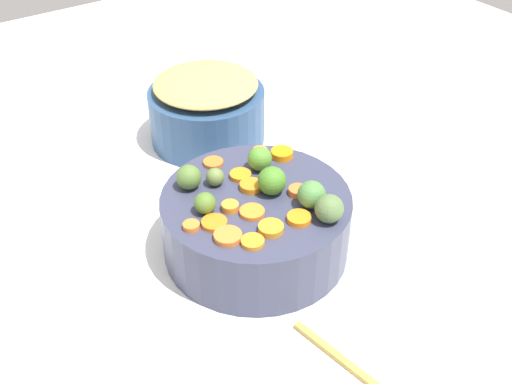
# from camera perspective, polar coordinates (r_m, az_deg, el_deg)

# --- Properties ---
(tabletop) EXTENTS (2.40, 2.40, 0.02)m
(tabletop) POSITION_cam_1_polar(r_m,az_deg,el_deg) (0.99, -0.33, -7.14)
(tabletop) COLOR white
(tabletop) RESTS_ON ground
(serving_bowl_carrots) EXTENTS (0.29, 0.29, 0.10)m
(serving_bowl_carrots) POSITION_cam_1_polar(r_m,az_deg,el_deg) (0.98, 0.00, -2.92)
(serving_bowl_carrots) COLOR #353950
(serving_bowl_carrots) RESTS_ON tabletop
(metal_pot) EXTENTS (0.23, 0.23, 0.11)m
(metal_pot) POSITION_cam_1_polar(r_m,az_deg,el_deg) (1.25, -4.43, 6.91)
(metal_pot) COLOR navy
(metal_pot) RESTS_ON tabletop
(stuffing_mound) EXTENTS (0.20, 0.20, 0.03)m
(stuffing_mound) POSITION_cam_1_polar(r_m,az_deg,el_deg) (1.22, -4.58, 9.72)
(stuffing_mound) COLOR tan
(stuffing_mound) RESTS_ON metal_pot
(carrot_slice_0) EXTENTS (0.04, 0.04, 0.01)m
(carrot_slice_0) POSITION_cam_1_polar(r_m,az_deg,el_deg) (0.98, -1.41, 1.53)
(carrot_slice_0) COLOR orange
(carrot_slice_0) RESTS_ON serving_bowl_carrots
(carrot_slice_1) EXTENTS (0.03, 0.03, 0.01)m
(carrot_slice_1) POSITION_cam_1_polar(r_m,az_deg,el_deg) (0.89, -5.86, -3.07)
(carrot_slice_1) COLOR orange
(carrot_slice_1) RESTS_ON serving_bowl_carrots
(carrot_slice_2) EXTENTS (0.04, 0.04, 0.01)m
(carrot_slice_2) POSITION_cam_1_polar(r_m,az_deg,el_deg) (0.90, 3.91, -2.39)
(carrot_slice_2) COLOR orange
(carrot_slice_2) RESTS_ON serving_bowl_carrots
(carrot_slice_3) EXTENTS (0.04, 0.04, 0.01)m
(carrot_slice_3) POSITION_cam_1_polar(r_m,az_deg,el_deg) (1.03, 2.36, 3.48)
(carrot_slice_3) COLOR orange
(carrot_slice_3) RESTS_ON serving_bowl_carrots
(carrot_slice_4) EXTENTS (0.05, 0.05, 0.01)m
(carrot_slice_4) POSITION_cam_1_polar(r_m,az_deg,el_deg) (1.02, -3.88, 2.67)
(carrot_slice_4) COLOR orange
(carrot_slice_4) RESTS_ON serving_bowl_carrots
(carrot_slice_5) EXTENTS (0.03, 0.03, 0.01)m
(carrot_slice_5) POSITION_cam_1_polar(r_m,az_deg,el_deg) (0.95, 3.74, 0.14)
(carrot_slice_5) COLOR orange
(carrot_slice_5) RESTS_ON serving_bowl_carrots
(carrot_slice_6) EXTENTS (0.04, 0.04, 0.01)m
(carrot_slice_6) POSITION_cam_1_polar(r_m,az_deg,el_deg) (0.92, -2.35, -1.34)
(carrot_slice_6) COLOR orange
(carrot_slice_6) RESTS_ON serving_bowl_carrots
(carrot_slice_7) EXTENTS (0.03, 0.03, 0.01)m
(carrot_slice_7) POSITION_cam_1_polar(r_m,az_deg,el_deg) (0.86, -0.31, -4.51)
(carrot_slice_7) COLOR orange
(carrot_slice_7) RESTS_ON serving_bowl_carrots
(carrot_slice_8) EXTENTS (0.05, 0.05, 0.01)m
(carrot_slice_8) POSITION_cam_1_polar(r_m,az_deg,el_deg) (0.89, -3.79, -2.80)
(carrot_slice_8) COLOR orange
(carrot_slice_8) RESTS_ON serving_bowl_carrots
(carrot_slice_9) EXTENTS (0.05, 0.05, 0.01)m
(carrot_slice_9) POSITION_cam_1_polar(r_m,az_deg,el_deg) (0.88, 1.31, -3.32)
(carrot_slice_9) COLOR orange
(carrot_slice_9) RESTS_ON serving_bowl_carrots
(carrot_slice_10) EXTENTS (0.05, 0.05, 0.01)m
(carrot_slice_10) POSITION_cam_1_polar(r_m,az_deg,el_deg) (0.91, -0.59, -1.92)
(carrot_slice_10) COLOR orange
(carrot_slice_10) RESTS_ON serving_bowl_carrots
(carrot_slice_11) EXTENTS (0.05, 0.05, 0.01)m
(carrot_slice_11) POSITION_cam_1_polar(r_m,az_deg,el_deg) (0.87, -2.56, -4.01)
(carrot_slice_11) COLOR orange
(carrot_slice_11) RESTS_ON serving_bowl_carrots
(carrot_slice_12) EXTENTS (0.04, 0.04, 0.01)m
(carrot_slice_12) POSITION_cam_1_polar(r_m,az_deg,el_deg) (0.96, -0.46, 0.55)
(carrot_slice_12) COLOR orange
(carrot_slice_12) RESTS_ON serving_bowl_carrots
(carrot_slice_13) EXTENTS (0.03, 0.03, 0.01)m
(carrot_slice_13) POSITION_cam_1_polar(r_m,az_deg,el_deg) (1.04, 0.38, 3.68)
(carrot_slice_13) COLOR orange
(carrot_slice_13) RESTS_ON serving_bowl_carrots
(brussels_sprout_0) EXTENTS (0.04, 0.04, 0.04)m
(brussels_sprout_0) POSITION_cam_1_polar(r_m,az_deg,el_deg) (0.94, 1.45, 1.02)
(brussels_sprout_0) COLOR #437B24
(brussels_sprout_0) RESTS_ON serving_bowl_carrots
(brussels_sprout_1) EXTENTS (0.04, 0.04, 0.04)m
(brussels_sprout_1) POSITION_cam_1_polar(r_m,az_deg,el_deg) (0.90, 6.63, -1.51)
(brussels_sprout_1) COLOR #526D3D
(brussels_sprout_1) RESTS_ON serving_bowl_carrots
(brussels_sprout_2) EXTENTS (0.04, 0.04, 0.04)m
(brussels_sprout_2) POSITION_cam_1_polar(r_m,az_deg,el_deg) (0.92, 5.03, -0.24)
(brussels_sprout_2) COLOR #497D3D
(brussels_sprout_2) RESTS_ON serving_bowl_carrots
(brussels_sprout_3) EXTENTS (0.04, 0.04, 0.04)m
(brussels_sprout_3) POSITION_cam_1_polar(r_m,az_deg,el_deg) (0.96, -6.10, 1.34)
(brussels_sprout_3) COLOR #4F6F30
(brussels_sprout_3) RESTS_ON serving_bowl_carrots
(brussels_sprout_4) EXTENTS (0.03, 0.03, 0.03)m
(brussels_sprout_4) POSITION_cam_1_polar(r_m,az_deg,el_deg) (0.91, -4.63, -1.02)
(brussels_sprout_4) COLOR #4D7129
(brussels_sprout_4) RESTS_ON serving_bowl_carrots
(brussels_sprout_5) EXTENTS (0.03, 0.03, 0.03)m
(brussels_sprout_5) POSITION_cam_1_polar(r_m,az_deg,el_deg) (0.96, -3.72, 1.37)
(brussels_sprout_5) COLOR #5E753A
(brussels_sprout_5) RESTS_ON serving_bowl_carrots
(brussels_sprout_6) EXTENTS (0.04, 0.04, 0.04)m
(brussels_sprout_6) POSITION_cam_1_polar(r_m,az_deg,el_deg) (0.99, 0.35, 3.03)
(brussels_sprout_6) COLOR #4B832B
(brussels_sprout_6) RESTS_ON serving_bowl_carrots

